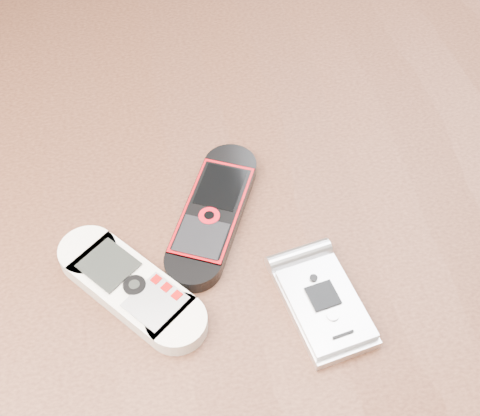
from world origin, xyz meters
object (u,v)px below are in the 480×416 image
(nokia_white, at_px, (131,287))
(nokia_black_red, at_px, (213,213))
(table, at_px, (235,280))
(motorola_razr, at_px, (324,303))

(nokia_white, xyz_separation_m, nokia_black_red, (0.07, 0.06, -0.00))
(table, xyz_separation_m, nokia_white, (-0.09, -0.06, 0.11))
(nokia_white, bearing_deg, nokia_black_red, -0.51)
(nokia_white, relative_size, motorola_razr, 1.40)
(nokia_black_red, relative_size, motorola_razr, 1.49)
(motorola_razr, bearing_deg, nokia_white, 153.67)
(nokia_black_red, height_order, motorola_razr, same)
(nokia_black_red, bearing_deg, nokia_white, -114.76)
(table, bearing_deg, motorola_razr, -62.79)
(table, height_order, nokia_black_red, nokia_black_red)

